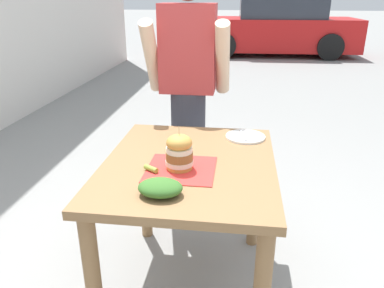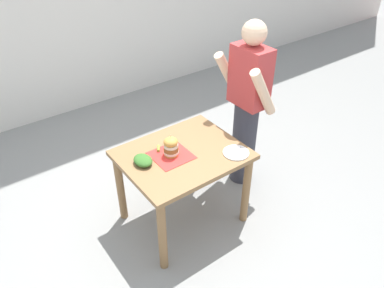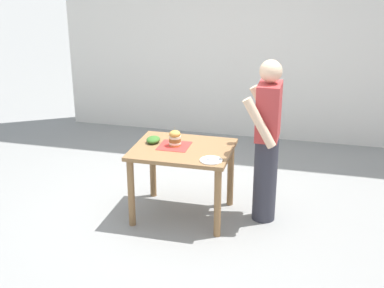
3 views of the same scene
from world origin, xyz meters
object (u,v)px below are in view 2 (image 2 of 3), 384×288
object	(u,v)px
patio_table	(183,166)
side_plate_with_forks	(236,153)
sandwich	(171,146)
side_salad	(143,160)
pickle_spear	(158,148)
diner_across_table	(247,105)

from	to	relation	value
patio_table	side_plate_with_forks	bearing A→B (deg)	53.12
sandwich	side_salad	distance (m)	0.25
sandwich	side_plate_with_forks	size ratio (longest dim) A/B	0.91
sandwich	side_salad	bearing A→B (deg)	-98.66
pickle_spear	patio_table	bearing A→B (deg)	41.23
patio_table	diner_across_table	bearing A→B (deg)	98.32
pickle_spear	diner_across_table	bearing A→B (deg)	88.06
side_plate_with_forks	diner_across_table	xyz separation A→B (m)	(-0.39, 0.48, 0.12)
sandwich	side_salad	size ratio (longest dim) A/B	1.11
sandwich	pickle_spear	distance (m)	0.15
side_plate_with_forks	diner_across_table	world-z (taller)	diner_across_table
side_salad	side_plate_with_forks	bearing A→B (deg)	63.93
side_plate_with_forks	diner_across_table	distance (m)	0.63
patio_table	side_salad	world-z (taller)	side_salad
patio_table	side_plate_with_forks	xyz separation A→B (m)	(0.27, 0.36, 0.14)
patio_table	pickle_spear	xyz separation A→B (m)	(-0.16, -0.14, 0.15)
pickle_spear	side_salad	distance (m)	0.22
pickle_spear	sandwich	bearing A→B (deg)	21.08
side_plate_with_forks	side_salad	bearing A→B (deg)	-116.07
patio_table	pickle_spear	bearing A→B (deg)	-138.77
patio_table	pickle_spear	size ratio (longest dim) A/B	13.86
diner_across_table	pickle_spear	bearing A→B (deg)	-91.94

